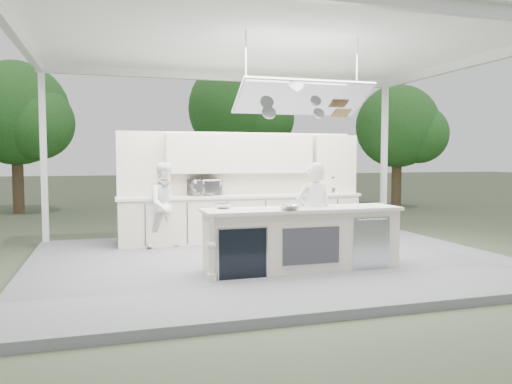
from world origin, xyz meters
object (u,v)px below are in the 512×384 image
object	(u,v)px
demo_island	(301,238)
sous_chef	(167,205)
back_counter	(243,218)
head_chef	(314,214)

from	to	relation	value
demo_island	sous_chef	distance (m)	3.05
back_counter	head_chef	distance (m)	2.67
demo_island	sous_chef	world-z (taller)	sous_chef
demo_island	sous_chef	size ratio (longest dim) A/B	1.90
demo_island	back_counter	size ratio (longest dim) A/B	0.61
demo_island	sous_chef	xyz separation A→B (m)	(-1.77, 2.46, 0.34)
demo_island	head_chef	bearing A→B (deg)	34.88
demo_island	back_counter	distance (m)	2.82
back_counter	sous_chef	xyz separation A→B (m)	(-1.60, -0.35, 0.34)
head_chef	demo_island	bearing A→B (deg)	35.52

